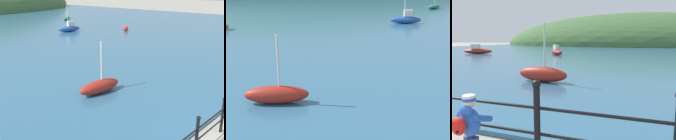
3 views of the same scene
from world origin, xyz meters
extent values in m
cube|color=#2D5B7A|center=(0.00, 32.00, 0.05)|extent=(80.00, 60.00, 0.10)
ellipsoid|color=maroon|center=(-0.22, 6.56, 0.40)|extent=(2.13, 0.73, 0.60)
cylinder|color=beige|center=(-0.12, 6.55, 1.53)|extent=(0.07, 0.07, 1.67)
ellipsoid|color=#1E4793|center=(9.27, 21.40, 0.39)|extent=(2.57, 1.02, 0.58)
cube|color=silver|center=(9.45, 21.38, 0.94)|extent=(0.75, 0.47, 0.52)
cylinder|color=beige|center=(9.14, 21.42, 1.68)|extent=(0.07, 0.07, 2.00)
ellipsoid|color=#287551|center=(15.84, 30.80, 0.33)|extent=(2.35, 2.06, 0.47)
camera|label=1|loc=(-7.46, -1.22, 4.43)|focal=42.00mm
camera|label=2|loc=(0.54, -3.01, 4.25)|focal=50.00mm
camera|label=3|loc=(3.42, -1.07, 1.74)|focal=35.00mm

